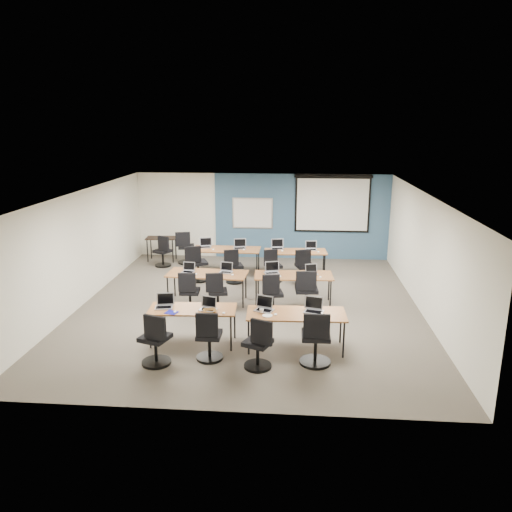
# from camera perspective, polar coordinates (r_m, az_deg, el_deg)

# --- Properties ---
(floor) EXTENTS (8.00, 9.00, 0.02)m
(floor) POSITION_cam_1_polar(r_m,az_deg,el_deg) (11.97, -0.80, -5.74)
(floor) COLOR #6B6354
(floor) RESTS_ON ground
(ceiling) EXTENTS (8.00, 9.00, 0.02)m
(ceiling) POSITION_cam_1_polar(r_m,az_deg,el_deg) (11.30, -0.85, 7.17)
(ceiling) COLOR white
(ceiling) RESTS_ON ground
(wall_back) EXTENTS (8.00, 0.04, 2.70)m
(wall_back) POSITION_cam_1_polar(r_m,az_deg,el_deg) (15.94, 0.71, 4.58)
(wall_back) COLOR beige
(wall_back) RESTS_ON ground
(wall_front) EXTENTS (8.00, 0.04, 2.70)m
(wall_front) POSITION_cam_1_polar(r_m,az_deg,el_deg) (7.33, -4.19, -8.33)
(wall_front) COLOR beige
(wall_front) RESTS_ON ground
(wall_left) EXTENTS (0.04, 9.00, 2.70)m
(wall_left) POSITION_cam_1_polar(r_m,az_deg,el_deg) (12.58, -19.29, 0.86)
(wall_left) COLOR beige
(wall_left) RESTS_ON ground
(wall_right) EXTENTS (0.04, 9.00, 2.70)m
(wall_right) POSITION_cam_1_polar(r_m,az_deg,el_deg) (11.88, 18.76, 0.11)
(wall_right) COLOR beige
(wall_right) RESTS_ON ground
(blue_accent_panel) EXTENTS (5.50, 0.04, 2.70)m
(blue_accent_panel) POSITION_cam_1_polar(r_m,az_deg,el_deg) (15.88, 5.22, 4.48)
(blue_accent_panel) COLOR #3D5977
(blue_accent_panel) RESTS_ON wall_back
(whiteboard) EXTENTS (1.28, 0.03, 0.98)m
(whiteboard) POSITION_cam_1_polar(r_m,az_deg,el_deg) (15.88, -0.40, 4.90)
(whiteboard) COLOR #B9B9B9
(whiteboard) RESTS_ON wall_back
(projector_screen) EXTENTS (2.40, 0.10, 1.82)m
(projector_screen) POSITION_cam_1_polar(r_m,az_deg,el_deg) (15.77, 8.74, 6.27)
(projector_screen) COLOR black
(projector_screen) RESTS_ON wall_back
(training_table_front_left) EXTENTS (1.70, 0.71, 0.73)m
(training_table_front_left) POSITION_cam_1_polar(r_m,az_deg,el_deg) (9.89, -7.25, -6.23)
(training_table_front_left) COLOR olive
(training_table_front_left) RESTS_ON floor
(training_table_front_right) EXTENTS (1.89, 0.79, 0.73)m
(training_table_front_right) POSITION_cam_1_polar(r_m,az_deg,el_deg) (9.62, 4.62, -6.75)
(training_table_front_right) COLOR brown
(training_table_front_right) RESTS_ON floor
(training_table_mid_left) EXTENTS (1.92, 0.80, 0.73)m
(training_table_mid_left) POSITION_cam_1_polar(r_m,az_deg,el_deg) (12.09, -5.59, -2.15)
(training_table_mid_left) COLOR #A16A3F
(training_table_mid_left) RESTS_ON floor
(training_table_mid_right) EXTENTS (1.86, 0.77, 0.73)m
(training_table_mid_right) POSITION_cam_1_polar(r_m,az_deg,el_deg) (11.94, 4.31, -2.36)
(training_table_mid_right) COLOR #945C29
(training_table_mid_right) RESTS_ON floor
(training_table_back_left) EXTENTS (1.93, 0.81, 0.73)m
(training_table_back_left) POSITION_cam_1_polar(r_m,az_deg,el_deg) (14.35, -3.41, 0.66)
(training_table_back_left) COLOR brown
(training_table_back_left) RESTS_ON floor
(training_table_back_right) EXTENTS (1.75, 0.73, 0.73)m
(training_table_back_right) POSITION_cam_1_polar(r_m,az_deg,el_deg) (14.12, 4.53, 0.38)
(training_table_back_right) COLOR olive
(training_table_back_right) RESTS_ON floor
(laptop_0) EXTENTS (0.35, 0.29, 0.26)m
(laptop_0) POSITION_cam_1_polar(r_m,az_deg,el_deg) (10.01, -10.42, -5.41)
(laptop_0) COLOR #A8A8AF
(laptop_0) RESTS_ON training_table_front_left
(mouse_0) EXTENTS (0.07, 0.10, 0.03)m
(mouse_0) POSITION_cam_1_polar(r_m,az_deg,el_deg) (9.73, -9.24, -6.31)
(mouse_0) COLOR white
(mouse_0) RESTS_ON training_table_front_left
(task_chair_0) EXTENTS (0.55, 0.53, 1.01)m
(task_chair_0) POSITION_cam_1_polar(r_m,az_deg,el_deg) (9.24, -11.41, -9.78)
(task_chair_0) COLOR black
(task_chair_0) RESTS_ON floor
(laptop_1) EXTENTS (0.31, 0.27, 0.24)m
(laptop_1) POSITION_cam_1_polar(r_m,az_deg,el_deg) (9.78, -5.48, -5.76)
(laptop_1) COLOR silver
(laptop_1) RESTS_ON training_table_front_left
(mouse_1) EXTENTS (0.07, 0.10, 0.03)m
(mouse_1) POSITION_cam_1_polar(r_m,az_deg,el_deg) (9.56, -3.70, -6.52)
(mouse_1) COLOR white
(mouse_1) RESTS_ON training_table_front_left
(task_chair_1) EXTENTS (0.50, 0.50, 0.98)m
(task_chair_1) POSITION_cam_1_polar(r_m,az_deg,el_deg) (9.28, -5.42, -9.53)
(task_chair_1) COLOR black
(task_chair_1) RESTS_ON floor
(laptop_2) EXTENTS (0.34, 0.29, 0.26)m
(laptop_2) POSITION_cam_1_polar(r_m,az_deg,el_deg) (9.71, 0.95, -5.82)
(laptop_2) COLOR #A1A1A8
(laptop_2) RESTS_ON training_table_front_right
(mouse_2) EXTENTS (0.06, 0.10, 0.03)m
(mouse_2) POSITION_cam_1_polar(r_m,az_deg,el_deg) (9.48, 2.25, -6.68)
(mouse_2) COLOR white
(mouse_2) RESTS_ON training_table_front_right
(task_chair_2) EXTENTS (0.53, 0.50, 0.98)m
(task_chair_2) POSITION_cam_1_polar(r_m,az_deg,el_deg) (8.94, 0.30, -10.43)
(task_chair_2) COLOR black
(task_chair_2) RESTS_ON floor
(laptop_3) EXTENTS (0.36, 0.30, 0.27)m
(laptop_3) POSITION_cam_1_polar(r_m,az_deg,el_deg) (9.70, 6.62, -5.93)
(laptop_3) COLOR #B2B2B2
(laptop_3) RESTS_ON training_table_front_right
(mouse_3) EXTENTS (0.07, 0.10, 0.03)m
(mouse_3) POSITION_cam_1_polar(r_m,az_deg,el_deg) (9.60, 7.53, -6.53)
(mouse_3) COLOR white
(mouse_3) RESTS_ON training_table_front_right
(task_chair_3) EXTENTS (0.57, 0.57, 1.05)m
(task_chair_3) POSITION_cam_1_polar(r_m,az_deg,el_deg) (9.13, 6.84, -9.79)
(task_chair_3) COLOR black
(task_chair_3) RESTS_ON floor
(laptop_4) EXTENTS (0.30, 0.25, 0.23)m
(laptop_4) POSITION_cam_1_polar(r_m,az_deg,el_deg) (12.22, -7.72, -1.55)
(laptop_4) COLOR #AEAEAE
(laptop_4) RESTS_ON training_table_mid_left
(mouse_4) EXTENTS (0.07, 0.11, 0.04)m
(mouse_4) POSITION_cam_1_polar(r_m,az_deg,el_deg) (11.99, -6.89, -2.06)
(mouse_4) COLOR white
(mouse_4) RESTS_ON training_table_mid_left
(task_chair_4) EXTENTS (0.49, 0.49, 0.98)m
(task_chair_4) POSITION_cam_1_polar(r_m,az_deg,el_deg) (11.61, -7.63, -4.45)
(task_chair_4) COLOR black
(task_chair_4) RESTS_ON floor
(laptop_5) EXTENTS (0.31, 0.26, 0.24)m
(laptop_5) POSITION_cam_1_polar(r_m,az_deg,el_deg) (12.10, -3.43, -1.60)
(laptop_5) COLOR #BEBEBE
(laptop_5) RESTS_ON training_table_mid_left
(mouse_5) EXTENTS (0.08, 0.11, 0.04)m
(mouse_5) POSITION_cam_1_polar(r_m,az_deg,el_deg) (11.86, -2.70, -2.16)
(mouse_5) COLOR white
(mouse_5) RESTS_ON training_table_mid_left
(task_chair_5) EXTENTS (0.49, 0.49, 0.97)m
(task_chair_5) POSITION_cam_1_polar(r_m,az_deg,el_deg) (11.53, -4.48, -4.50)
(task_chair_5) COLOR black
(task_chair_5) RESTS_ON floor
(laptop_6) EXTENTS (0.35, 0.30, 0.26)m
(laptop_6) POSITION_cam_1_polar(r_m,az_deg,el_deg) (12.03, 1.83, -1.64)
(laptop_6) COLOR silver
(laptop_6) RESTS_ON training_table_mid_right
(mouse_6) EXTENTS (0.07, 0.10, 0.03)m
(mouse_6) POSITION_cam_1_polar(r_m,az_deg,el_deg) (11.76, 2.77, -2.32)
(mouse_6) COLOR white
(mouse_6) RESTS_ON training_table_mid_right
(task_chair_6) EXTENTS (0.48, 0.48, 0.97)m
(task_chair_6) POSITION_cam_1_polar(r_m,az_deg,el_deg) (11.41, 1.89, -4.69)
(task_chair_6) COLOR black
(task_chair_6) RESTS_ON floor
(laptop_7) EXTENTS (0.30, 0.26, 0.23)m
(laptop_7) POSITION_cam_1_polar(r_m,az_deg,el_deg) (12.02, 6.32, -1.78)
(laptop_7) COLOR silver
(laptop_7) RESTS_ON training_table_mid_right
(mouse_7) EXTENTS (0.08, 0.10, 0.03)m
(mouse_7) POSITION_cam_1_polar(r_m,az_deg,el_deg) (11.78, 7.37, -2.40)
(mouse_7) COLOR white
(mouse_7) RESTS_ON training_table_mid_right
(task_chair_7) EXTENTS (0.57, 0.57, 1.05)m
(task_chair_7) POSITION_cam_1_polar(r_m,az_deg,el_deg) (11.49, 5.76, -4.43)
(task_chair_7) COLOR black
(task_chair_7) RESTS_ON floor
(laptop_8) EXTENTS (0.35, 0.30, 0.27)m
(laptop_8) POSITION_cam_1_polar(r_m,az_deg,el_deg) (14.57, -5.82, 1.26)
(laptop_8) COLOR #BABABB
(laptop_8) RESTS_ON training_table_back_left
(mouse_8) EXTENTS (0.08, 0.11, 0.03)m
(mouse_8) POSITION_cam_1_polar(r_m,az_deg,el_deg) (14.25, -4.92, 0.75)
(mouse_8) COLOR white
(mouse_8) RESTS_ON training_table_back_left
(task_chair_8) EXTENTS (0.58, 0.54, 1.02)m
(task_chair_8) POSITION_cam_1_polar(r_m,az_deg,el_deg) (13.78, -6.77, -1.18)
(task_chair_8) COLOR black
(task_chair_8) RESTS_ON floor
(laptop_9) EXTENTS (0.35, 0.30, 0.27)m
(laptop_9) POSITION_cam_1_polar(r_m,az_deg,el_deg) (14.38, -1.87, 1.15)
(laptop_9) COLOR silver
(laptop_9) RESTS_ON training_table_back_left
(mouse_9) EXTENTS (0.09, 0.11, 0.04)m
(mouse_9) POSITION_cam_1_polar(r_m,az_deg,el_deg) (14.19, -1.41, 0.74)
(mouse_9) COLOR white
(mouse_9) RESTS_ON training_table_back_left
(task_chair_9) EXTENTS (0.50, 0.48, 0.97)m
(task_chair_9) POSITION_cam_1_polar(r_m,az_deg,el_deg) (13.54, -2.57, -1.48)
(task_chair_9) COLOR black
(task_chair_9) RESTS_ON floor
(laptop_10) EXTENTS (0.36, 0.30, 0.27)m
(laptop_10) POSITION_cam_1_polar(r_m,az_deg,el_deg) (14.35, 2.44, 1.12)
(laptop_10) COLOR #A8A8AB
(laptop_10) RESTS_ON training_table_back_right
(mouse_10) EXTENTS (0.07, 0.11, 0.04)m
(mouse_10) POSITION_cam_1_polar(r_m,az_deg,el_deg) (14.06, 3.01, 0.60)
(mouse_10) COLOR white
(mouse_10) RESTS_ON training_table_back_right
(task_chair_10) EXTENTS (0.49, 0.46, 0.95)m
(task_chair_10) POSITION_cam_1_polar(r_m,az_deg,el_deg) (13.61, 1.91, -1.43)
(task_chair_10) COLOR black
(task_chair_10) RESTS_ON floor
(laptop_11) EXTENTS (0.32, 0.27, 0.24)m
(laptop_11) POSITION_cam_1_polar(r_m,az_deg,el_deg) (14.29, 6.31, 0.96)
(laptop_11) COLOR #AEAEB0
(laptop_11) RESTS_ON training_table_back_right
(mouse_11) EXTENTS (0.08, 0.10, 0.03)m
(mouse_11) POSITION_cam_1_polar(r_m,az_deg,el_deg) (14.04, 7.14, 0.47)
(mouse_11) COLOR white
(mouse_11) RESTS_ON training_table_back_right
(task_chair_11) EXTENTS (0.54, 0.52, 1.00)m
(task_chair_11) POSITION_cam_1_polar(r_m,az_deg,el_deg) (13.48, 5.56, -1.55)
(task_chair_11) COLOR black
(task_chair_11) RESTS_ON floor
(blue_mousepad) EXTENTS (0.28, 0.26, 0.01)m
(blue_mousepad) POSITION_cam_1_polar(r_m,az_deg,el_deg) (9.73, -9.63, -6.38)
(blue_mousepad) COLOR #0E0E84
(blue_mousepad) RESTS_ON training_table_front_left
(snack_bowl) EXTENTS (0.38, 0.38, 0.08)m
(snack_bowl) POSITION_cam_1_polar(r_m,az_deg,el_deg) (9.59, -5.32, -6.31)
(snack_bowl) COLOR brown
(snack_bowl) RESTS_ON training_table_front_left
(snack_plate) EXTENTS (0.22, 0.22, 0.01)m
(snack_plate) POSITION_cam_1_polar(r_m,az_deg,el_deg) (9.44, 1.31, -6.82)
(snack_plate) COLOR white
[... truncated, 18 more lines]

